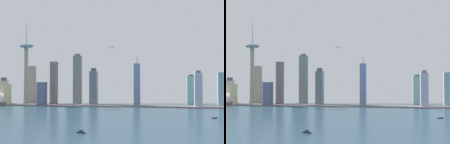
{
  "view_description": "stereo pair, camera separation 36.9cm",
  "coord_description": "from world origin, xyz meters",
  "views": [
    {
      "loc": [
        147.52,
        -328.2,
        71.85
      ],
      "look_at": [
        6.32,
        548.82,
        103.58
      ],
      "focal_mm": 46.78,
      "sensor_mm": 36.0,
      "label": 1
    },
    {
      "loc": [
        147.88,
        -328.15,
        71.85
      ],
      "look_at": [
        6.32,
        548.82,
        103.58
      ],
      "focal_mm": 46.78,
      "sensor_mm": 36.0,
      "label": 2
    }
  ],
  "objects": [
    {
      "name": "ground_plane",
      "position": [
        0.0,
        0.0,
        0.0
      ],
      "size": [
        6000.0,
        6000.0,
        0.0
      ],
      "primitive_type": "plane",
      "color": "#28455A"
    },
    {
      "name": "waterfront_pier",
      "position": [
        0.0,
        553.52,
        1.04
      ],
      "size": [
        961.73,
        75.55,
        2.09
      ],
      "primitive_type": "cube",
      "color": "#645D61",
      "rests_on": "ground"
    },
    {
      "name": "observation_tower",
      "position": [
        -267.82,
        537.27,
        140.95
      ],
      "size": [
        44.36,
        44.36,
        280.2
      ],
      "color": "#9F9C86",
      "rests_on": "ground"
    },
    {
      "name": "skyscraper_0",
      "position": [
        -327.02,
        533.25,
        33.37
      ],
      "size": [
        19.3,
        13.49,
        66.73
      ],
      "color": "beige",
      "rests_on": "ground"
    },
    {
      "name": "skyscraper_1",
      "position": [
        -370.02,
        630.42,
        39.75
      ],
      "size": [
        13.21,
        14.28,
        93.74
      ],
      "color": "#5C85A5",
      "rests_on": "ground"
    },
    {
      "name": "skyscraper_2",
      "position": [
        259.88,
        545.01,
        51.08
      ],
      "size": [
        21.35,
        20.37,
        106.44
      ],
      "color": "#A8AECA",
      "rests_on": "ground"
    },
    {
      "name": "skyscraper_3",
      "position": [
        -365.06,
        576.8,
        40.74
      ],
      "size": [
        27.08,
        16.22,
        88.4
      ],
      "color": "#A9A78A",
      "rests_on": "ground"
    },
    {
      "name": "skyscraper_4",
      "position": [
        -157.18,
        647.87,
        79.0
      ],
      "size": [
        22.97,
        14.23,
        158.01
      ],
      "color": "#3D658F",
      "rests_on": "ground"
    },
    {
      "name": "skyscraper_5",
      "position": [
        -191.42,
        582.06,
        69.59
      ],
      "size": [
        19.29,
        23.95,
        139.19
      ],
      "color": "slate",
      "rests_on": "ground"
    },
    {
      "name": "skyscraper_6",
      "position": [
        -121.71,
        615.72,
        81.69
      ],
      "size": [
        24.63,
        23.82,
        167.04
      ],
      "color": "gray",
      "rests_on": "ground"
    },
    {
      "name": "skyscraper_7",
      "position": [
        250.3,
        650.13,
        47.0
      ],
      "size": [
        25.85,
        23.43,
        97.18
      ],
      "color": "#85B2B1",
      "rests_on": "ground"
    },
    {
      "name": "skyscraper_8",
      "position": [
        81.3,
        566.71,
        64.9
      ],
      "size": [
        19.24,
        19.24,
        149.61
      ],
      "color": "#6B7FAD",
      "rests_on": "ground"
    },
    {
      "name": "skyscraper_9",
      "position": [
        -58.26,
        581.43,
        55.6
      ],
      "size": [
        23.3,
        25.35,
        117.65
      ],
      "color": "slate",
      "rests_on": "ground"
    },
    {
      "name": "skyscraper_10",
      "position": [
        -213.8,
        536.89,
        36.38
      ],
      "size": [
        24.91,
        25.45,
        72.75
      ],
      "color": "slate",
      "rests_on": "ground"
    },
    {
      "name": "skyscraper_11",
      "position": [
        331.8,
        591.89,
        51.0
      ],
      "size": [
        18.0,
        13.15,
        102.01
      ],
      "color": "#7DA4B4",
      "rests_on": "ground"
    },
    {
      "name": "skyscraper_12",
      "position": [
        -282.65,
        609.87,
        63.96
      ],
      "size": [
        27.67,
        18.56,
        127.92
      ],
      "color": "#A29687",
      "rests_on": "ground"
    },
    {
      "name": "boat_0",
      "position": [
        38.14,
        74.6,
        1.65
      ],
      "size": [
        14.02,
        7.19,
        9.62
      ],
      "rotation": [
        0.0,
        0.0,
        2.86
      ],
      "color": "#202924",
      "rests_on": "ground"
    },
    {
      "name": "boat_2",
      "position": [
        257.77,
        286.03,
        1.25
      ],
      "size": [
        12.9,
        18.12,
        3.45
      ],
      "rotation": [
        0.0,
        0.0,
        4.27
      ],
      "color": "#1E222C",
      "rests_on": "ground"
    },
    {
      "name": "airplane",
      "position": [
        3.78,
        552.96,
        180.06
      ],
      "size": [
        26.07,
        28.8,
        7.61
      ],
      "rotation": [
        0.0,
        0.0,
        4.67
      ],
      "color": "silver"
    }
  ]
}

